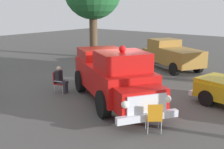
# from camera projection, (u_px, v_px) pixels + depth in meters

# --- Properties ---
(ground_plane) EXTENTS (60.00, 60.00, 0.00)m
(ground_plane) POSITION_uv_depth(u_px,v_px,m) (119.00, 96.00, 12.84)
(ground_plane) COLOR #514F4C
(vintage_fire_truck) EXTENTS (4.92, 6.22, 2.59)m
(vintage_fire_truck) POSITION_uv_depth(u_px,v_px,m) (114.00, 75.00, 11.89)
(vintage_fire_truck) COLOR black
(vintage_fire_truck) RESTS_ON ground
(parked_pickup) EXTENTS (3.85, 5.08, 1.90)m
(parked_pickup) POSITION_uv_depth(u_px,v_px,m) (171.00, 54.00, 18.30)
(parked_pickup) COLOR black
(parked_pickup) RESTS_ON ground
(lawn_chair_near_truck) EXTENTS (0.63, 0.63, 1.02)m
(lawn_chair_near_truck) POSITION_uv_depth(u_px,v_px,m) (58.00, 80.00, 13.34)
(lawn_chair_near_truck) COLOR #B7BABF
(lawn_chair_near_truck) RESTS_ON ground
(lawn_chair_by_car) EXTENTS (0.69, 0.69, 1.02)m
(lawn_chair_by_car) POSITION_uv_depth(u_px,v_px,m) (86.00, 70.00, 15.56)
(lawn_chair_by_car) COLOR #B7BABF
(lawn_chair_by_car) RESTS_ON ground
(lawn_chair_spare) EXTENTS (0.69, 0.69, 1.02)m
(lawn_chair_spare) POSITION_uv_depth(u_px,v_px,m) (154.00, 116.00, 9.01)
(lawn_chair_spare) COLOR #B7BABF
(lawn_chair_spare) RESTS_ON ground
(spectator_seated) EXTENTS (0.53, 0.62, 1.29)m
(spectator_seated) POSITION_uv_depth(u_px,v_px,m) (61.00, 79.00, 13.27)
(spectator_seated) COLOR #383842
(spectator_seated) RESTS_ON ground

